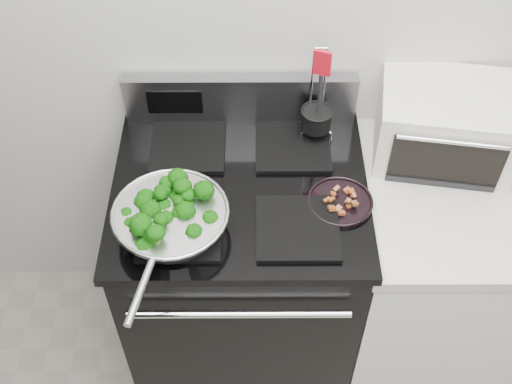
{
  "coord_description": "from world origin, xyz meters",
  "views": [
    {
      "loc": [
        -0.25,
        0.09,
        2.41
      ],
      "look_at": [
        -0.25,
        1.36,
        0.98
      ],
      "focal_mm": 45.0,
      "sensor_mm": 36.0,
      "label": 1
    }
  ],
  "objects_px": {
    "utensil_holder": "(316,123)",
    "toaster_oven": "(445,124)",
    "gas_range": "(242,271)",
    "skillet": "(171,219)",
    "bacon_plate": "(340,199)"
  },
  "relations": [
    {
      "from": "gas_range",
      "to": "utensil_holder",
      "type": "relative_size",
      "value": 3.16
    },
    {
      "from": "gas_range",
      "to": "skillet",
      "type": "relative_size",
      "value": 2.14
    },
    {
      "from": "gas_range",
      "to": "skillet",
      "type": "xyz_separation_m",
      "value": [
        -0.19,
        -0.18,
        0.52
      ]
    },
    {
      "from": "bacon_plate",
      "to": "utensil_holder",
      "type": "bearing_deg",
      "value": 101.52
    },
    {
      "from": "bacon_plate",
      "to": "utensil_holder",
      "type": "height_order",
      "value": "utensil_holder"
    },
    {
      "from": "bacon_plate",
      "to": "toaster_oven",
      "type": "xyz_separation_m",
      "value": [
        0.35,
        0.25,
        0.07
      ]
    },
    {
      "from": "gas_range",
      "to": "bacon_plate",
      "type": "height_order",
      "value": "gas_range"
    },
    {
      "from": "skillet",
      "to": "toaster_oven",
      "type": "distance_m",
      "value": 0.91
    },
    {
      "from": "gas_range",
      "to": "skillet",
      "type": "distance_m",
      "value": 0.58
    },
    {
      "from": "skillet",
      "to": "toaster_oven",
      "type": "height_order",
      "value": "toaster_oven"
    },
    {
      "from": "gas_range",
      "to": "bacon_plate",
      "type": "bearing_deg",
      "value": -13.63
    },
    {
      "from": "skillet",
      "to": "gas_range",
      "type": "bearing_deg",
      "value": 54.34
    },
    {
      "from": "utensil_holder",
      "to": "skillet",
      "type": "bearing_deg",
      "value": -119.0
    },
    {
      "from": "gas_range",
      "to": "bacon_plate",
      "type": "relative_size",
      "value": 5.72
    },
    {
      "from": "utensil_holder",
      "to": "toaster_oven",
      "type": "height_order",
      "value": "utensil_holder"
    }
  ]
}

